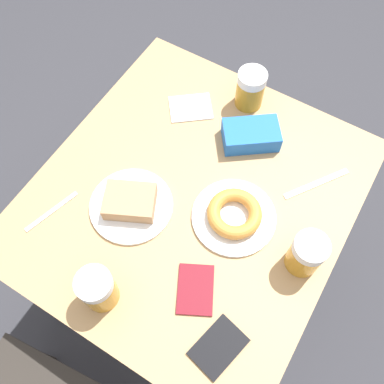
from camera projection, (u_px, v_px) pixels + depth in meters
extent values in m
plane|color=#333338|center=(192.00, 272.00, 1.82)|extent=(8.00, 8.00, 0.00)
cube|color=tan|center=(192.00, 198.00, 1.19)|extent=(0.82, 0.90, 0.03)
cylinder|color=black|center=(335.00, 203.00, 1.58)|extent=(0.04, 0.04, 0.70)
cylinder|color=black|center=(166.00, 119.00, 1.76)|extent=(0.04, 0.04, 0.70)
cylinder|color=black|center=(35.00, 288.00, 1.44)|extent=(0.04, 0.04, 0.70)
cylinder|color=#2D2823|center=(34.00, 354.00, 1.46)|extent=(0.03, 0.03, 0.45)
cylinder|color=white|center=(131.00, 206.00, 1.15)|extent=(0.23, 0.23, 0.01)
cube|color=tan|center=(130.00, 201.00, 1.13)|extent=(0.16, 0.15, 0.04)
cylinder|color=white|center=(234.00, 216.00, 1.14)|extent=(0.22, 0.22, 0.01)
torus|color=#D18938|center=(235.00, 213.00, 1.12)|extent=(0.15, 0.15, 0.04)
cylinder|color=#C68C23|center=(250.00, 92.00, 1.28)|extent=(0.08, 0.08, 0.10)
cylinder|color=white|center=(252.00, 78.00, 1.22)|extent=(0.09, 0.09, 0.03)
cylinder|color=#C68C23|center=(99.00, 291.00, 1.01)|extent=(0.08, 0.08, 0.10)
cylinder|color=white|center=(94.00, 284.00, 0.95)|extent=(0.09, 0.09, 0.03)
cylinder|color=#C68C23|center=(305.00, 256.00, 1.04)|extent=(0.08, 0.08, 0.10)
cylinder|color=white|center=(311.00, 247.00, 0.99)|extent=(0.09, 0.09, 0.03)
cube|color=white|center=(191.00, 108.00, 1.31)|extent=(0.16, 0.16, 0.00)
cube|color=silver|center=(52.00, 211.00, 1.15)|extent=(0.06, 0.16, 0.00)
cube|color=silver|center=(316.00, 184.00, 1.19)|extent=(0.13, 0.18, 0.00)
cube|color=black|center=(219.00, 347.00, 0.99)|extent=(0.11, 0.14, 0.01)
cube|color=maroon|center=(196.00, 289.00, 1.05)|extent=(0.14, 0.15, 0.01)
cube|color=blue|center=(251.00, 135.00, 1.23)|extent=(0.19, 0.17, 0.06)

